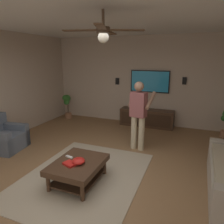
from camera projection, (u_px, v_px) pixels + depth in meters
ground_plane at (89, 178)px, 3.87m from camera, size 8.87×8.87×0.00m
wall_back_tv at (141, 81)px, 6.88m from camera, size 0.10×6.21×2.85m
ceiling_slab at (83, 7)px, 3.14m from camera, size 7.59×6.21×0.10m
area_rug at (84, 176)px, 3.92m from camera, size 2.66×2.08×0.01m
armchair at (4, 138)px, 5.03m from camera, size 0.91×0.92×0.82m
coffee_table at (78, 167)px, 3.66m from camera, size 1.00×0.80×0.40m
media_console at (147, 118)px, 6.75m from camera, size 0.45×1.70×0.55m
tv at (150, 81)px, 6.68m from camera, size 0.05×1.24×0.70m
person_standing at (139, 112)px, 4.89m from camera, size 0.60×0.61×1.64m
potted_plant_tall at (67, 103)px, 7.56m from camera, size 0.33×0.28×0.87m
bowl at (79, 161)px, 3.56m from camera, size 0.22×0.22×0.10m
remote_white at (69, 157)px, 3.79m from camera, size 0.08×0.16×0.02m
book at (70, 164)px, 3.54m from camera, size 0.23×0.26×0.04m
vase_round at (133, 105)px, 6.86m from camera, size 0.22×0.22×0.22m
wall_speaker_left at (184, 81)px, 6.30m from camera, size 0.06×0.12×0.22m
wall_speaker_right at (117, 81)px, 7.10m from camera, size 0.06×0.12×0.22m
ceiling_fan at (104, 32)px, 3.02m from camera, size 1.19×1.17×0.46m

